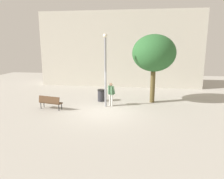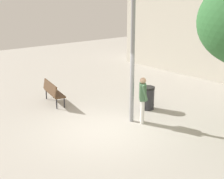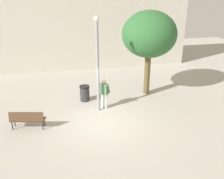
{
  "view_description": "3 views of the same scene",
  "coord_description": "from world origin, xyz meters",
  "px_view_note": "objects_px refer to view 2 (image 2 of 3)",
  "views": [
    {
      "loc": [
        2.32,
        -12.64,
        4.25
      ],
      "look_at": [
        0.33,
        1.27,
        1.26
      ],
      "focal_mm": 33.54,
      "sensor_mm": 36.0,
      "label": 1
    },
    {
      "loc": [
        8.17,
        -6.43,
        4.52
      ],
      "look_at": [
        -0.71,
        0.91,
        1.15
      ],
      "focal_mm": 53.55,
      "sensor_mm": 36.0,
      "label": 2
    },
    {
      "loc": [
        -2.04,
        -10.89,
        6.42
      ],
      "look_at": [
        0.54,
        0.99,
        1.3
      ],
      "focal_mm": 40.91,
      "sensor_mm": 36.0,
      "label": 3
    }
  ],
  "objects_px": {
    "lamppost": "(133,45)",
    "person_by_lamppost": "(143,97)",
    "park_bench": "(53,91)",
    "trash_bin": "(147,98)"
  },
  "relations": [
    {
      "from": "lamppost",
      "to": "person_by_lamppost",
      "type": "relative_size",
      "value": 2.99
    },
    {
      "from": "lamppost",
      "to": "park_bench",
      "type": "xyz_separation_m",
      "value": [
        -3.57,
        -1.18,
        -2.24
      ]
    },
    {
      "from": "lamppost",
      "to": "trash_bin",
      "type": "height_order",
      "value": "lamppost"
    },
    {
      "from": "park_bench",
      "to": "trash_bin",
      "type": "distance_m",
      "value": 3.95
    },
    {
      "from": "person_by_lamppost",
      "to": "park_bench",
      "type": "xyz_separation_m",
      "value": [
        -3.93,
        -1.38,
        -0.42
      ]
    },
    {
      "from": "lamppost",
      "to": "park_bench",
      "type": "bearing_deg",
      "value": -161.74
    },
    {
      "from": "trash_bin",
      "to": "park_bench",
      "type": "bearing_deg",
      "value": -139.33
    },
    {
      "from": "park_bench",
      "to": "person_by_lamppost",
      "type": "bearing_deg",
      "value": 19.3
    },
    {
      "from": "person_by_lamppost",
      "to": "trash_bin",
      "type": "height_order",
      "value": "person_by_lamppost"
    },
    {
      "from": "person_by_lamppost",
      "to": "trash_bin",
      "type": "xyz_separation_m",
      "value": [
        -0.93,
        1.2,
        -0.51
      ]
    }
  ]
}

